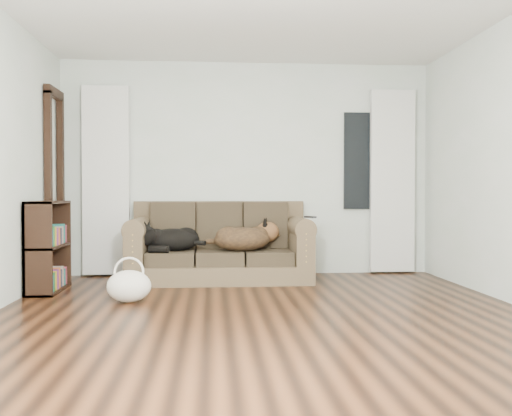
{
  "coord_description": "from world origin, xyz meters",
  "views": [
    {
      "loc": [
        -0.43,
        -4.51,
        0.99
      ],
      "look_at": [
        0.04,
        1.6,
        0.84
      ],
      "focal_mm": 40.0,
      "sensor_mm": 36.0,
      "label": 1
    }
  ],
  "objects": [
    {
      "name": "window_pane",
      "position": [
        1.45,
        2.47,
        1.4
      ],
      "size": [
        0.5,
        0.03,
        1.2
      ],
      "primitive_type": "cube",
      "color": "black",
      "rests_on": "wall_back"
    },
    {
      "name": "tv_remote",
      "position": [
        0.66,
        1.78,
        0.73
      ],
      "size": [
        0.11,
        0.18,
        0.02
      ],
      "primitive_type": "cube",
      "rotation": [
        0.0,
        0.0,
        0.42
      ],
      "color": "black",
      "rests_on": "sofa"
    },
    {
      "name": "dog_shepherd",
      "position": [
        -0.06,
        1.89,
        0.49
      ],
      "size": [
        0.74,
        0.58,
        0.3
      ],
      "primitive_type": "ellipsoid",
      "rotation": [
        0.0,
        0.0,
        3.32
      ],
      "color": "black",
      "rests_on": "sofa"
    },
    {
      "name": "curtain_right",
      "position": [
        1.8,
        2.42,
        1.15
      ],
      "size": [
        0.55,
        0.08,
        2.25
      ],
      "primitive_type": "cube",
      "color": "silver",
      "rests_on": "ground"
    },
    {
      "name": "bookshelf",
      "position": [
        -2.09,
        1.38,
        0.5
      ],
      "size": [
        0.28,
        0.74,
        0.92
      ],
      "primitive_type": "cube",
      "rotation": [
        0.0,
        0.0,
        0.01
      ],
      "color": "black",
      "rests_on": "floor"
    },
    {
      "name": "sofa",
      "position": [
        -0.35,
        1.97,
        0.45
      ],
      "size": [
        2.04,
        0.88,
        0.83
      ],
      "primitive_type": "cube",
      "color": "brown",
      "rests_on": "floor"
    },
    {
      "name": "curtain_left",
      "position": [
        -1.7,
        2.42,
        1.15
      ],
      "size": [
        0.55,
        0.08,
        2.25
      ],
      "primitive_type": "cube",
      "color": "silver",
      "rests_on": "ground"
    },
    {
      "name": "dog_black_lab",
      "position": [
        -0.91,
        1.92,
        0.48
      ],
      "size": [
        0.67,
        0.51,
        0.26
      ],
      "primitive_type": "ellipsoid",
      "rotation": [
        0.0,
        0.0,
        0.14
      ],
      "color": "black",
      "rests_on": "sofa"
    },
    {
      "name": "door_casing",
      "position": [
        -2.2,
        2.05,
        1.05
      ],
      "size": [
        0.07,
        0.6,
        2.1
      ],
      "primitive_type": "cube",
      "color": "black",
      "rests_on": "ground"
    },
    {
      "name": "wall_back",
      "position": [
        0.0,
        2.5,
        1.3
      ],
      "size": [
        4.5,
        0.04,
        2.6
      ],
      "primitive_type": "cube",
      "color": "silver",
      "rests_on": "ground"
    },
    {
      "name": "tote_bag",
      "position": [
        -1.19,
        0.73,
        0.16
      ],
      "size": [
        0.49,
        0.43,
        0.29
      ],
      "primitive_type": "ellipsoid",
      "rotation": [
        0.0,
        0.0,
        -0.36
      ],
      "color": "silver",
      "rests_on": "floor"
    },
    {
      "name": "floor",
      "position": [
        0.0,
        0.0,
        0.0
      ],
      "size": [
        5.0,
        5.0,
        0.0
      ],
      "primitive_type": "plane",
      "color": "black",
      "rests_on": "ground"
    }
  ]
}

